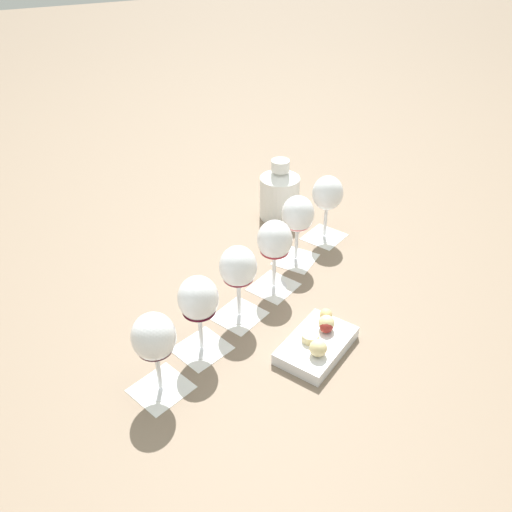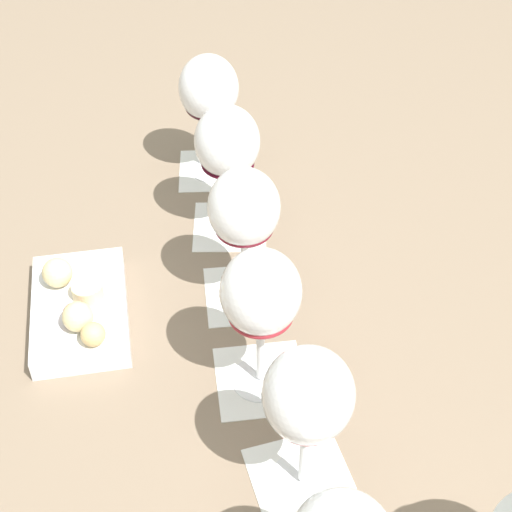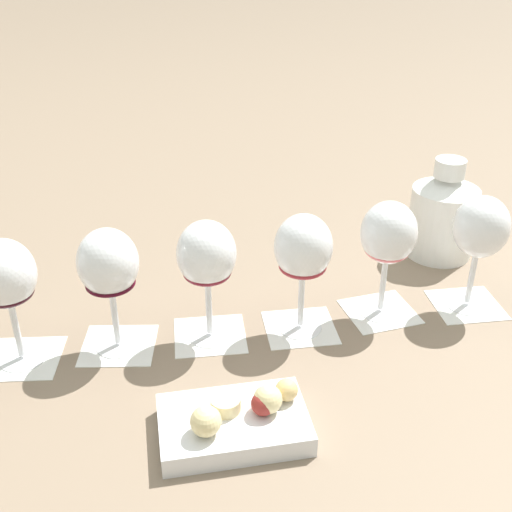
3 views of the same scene
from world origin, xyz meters
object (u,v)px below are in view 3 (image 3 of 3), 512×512
wine_glass_1 (388,238)px  wine_glass_3 (207,259)px  wine_glass_4 (109,267)px  wine_glass_0 (480,232)px  ceramic_vase (443,214)px  wine_glass_2 (303,252)px  wine_glass_5 (5,280)px  snack_dish (236,420)px

wine_glass_1 → wine_glass_3: size_ratio=1.00×
wine_glass_3 → wine_glass_4: bearing=29.8°
wine_glass_4 → wine_glass_3: bearing=-150.2°
wine_glass_3 → wine_glass_0: bearing=-149.1°
wine_glass_4 → ceramic_vase: size_ratio=1.03×
wine_glass_4 → ceramic_vase: wine_glass_4 is taller
wine_glass_2 → ceramic_vase: 0.34m
wine_glass_4 → wine_glass_5: same height
wine_glass_1 → snack_dish: bearing=69.5°
wine_glass_2 → wine_glass_3: same height
wine_glass_0 → wine_glass_4: same height
wine_glass_0 → wine_glass_5: 0.64m
wine_glass_3 → wine_glass_5: 0.25m
ceramic_vase → wine_glass_5: bearing=44.5°
wine_glass_2 → ceramic_vase: wine_glass_2 is taller
wine_glass_2 → wine_glass_3: 0.13m
wine_glass_1 → wine_glass_5: size_ratio=1.00×
wine_glass_1 → wine_glass_2: bearing=38.0°
ceramic_vase → snack_dish: size_ratio=0.86×
wine_glass_0 → wine_glass_2: bearing=32.4°
wine_glass_1 → wine_glass_4: bearing=31.9°
wine_glass_3 → ceramic_vase: (-0.28, -0.35, -0.05)m
wine_glass_0 → ceramic_vase: 0.17m
wine_glass_3 → ceramic_vase: bearing=-128.0°
wine_glass_3 → ceramic_vase: 0.45m
ceramic_vase → wine_glass_4: bearing=47.1°
wine_glass_0 → wine_glass_4: size_ratio=1.00×
wine_glass_1 → wine_glass_3: same height
wine_glass_3 → wine_glass_4: size_ratio=1.00×
wine_glass_5 → wine_glass_0: bearing=-149.0°
wine_glass_5 → snack_dish: 0.34m
wine_glass_1 → wine_glass_3: (0.22, 0.14, 0.00)m
wine_glass_1 → wine_glass_5: (0.43, 0.27, 0.00)m
wine_glass_0 → wine_glass_5: same height
ceramic_vase → snack_dish: (0.17, 0.52, -0.05)m
wine_glass_5 → snack_dish: size_ratio=0.88×
wine_glass_0 → ceramic_vase: (0.06, -0.15, -0.05)m
wine_glass_1 → wine_glass_2: (0.10, 0.08, 0.00)m
wine_glass_4 → wine_glass_5: (0.11, 0.07, -0.00)m
ceramic_vase → wine_glass_1: bearing=74.0°
wine_glass_2 → wine_glass_5: size_ratio=1.00×
wine_glass_0 → snack_dish: size_ratio=0.88×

